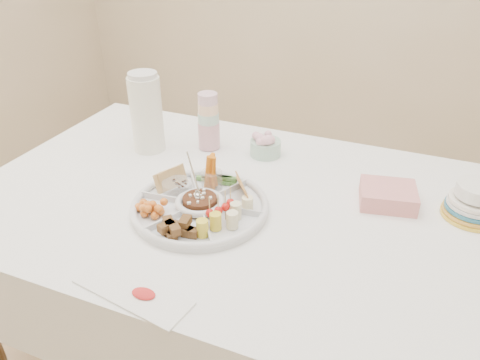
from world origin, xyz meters
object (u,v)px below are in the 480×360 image
at_px(dining_table, 228,290).
at_px(thermos, 146,112).
at_px(plate_stack, 475,200).
at_px(party_tray, 200,204).

bearing_deg(dining_table, thermos, 154.09).
relative_size(dining_table, plate_stack, 9.30).
bearing_deg(party_tray, plate_stack, 20.67).
height_order(thermos, plate_stack, thermos).
height_order(party_tray, thermos, thermos).
bearing_deg(plate_stack, dining_table, -166.24).
height_order(dining_table, plate_stack, plate_stack).
bearing_deg(thermos, plate_stack, -0.99).
bearing_deg(thermos, dining_table, -25.91).
xyz_separation_m(dining_table, party_tray, (-0.03, -0.10, 0.40)).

